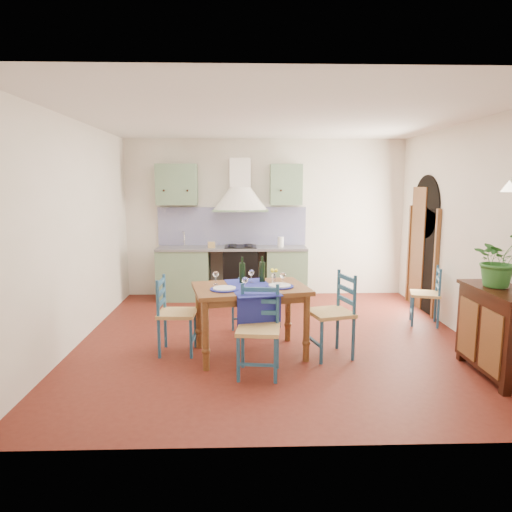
# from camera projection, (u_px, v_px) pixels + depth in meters

# --- Properties ---
(floor) EXTENTS (5.00, 5.00, 0.00)m
(floor) POSITION_uv_depth(u_px,v_px,m) (275.00, 338.00, 5.98)
(floor) COLOR #4E1710
(floor) RESTS_ON ground
(back_wall) EXTENTS (5.00, 0.96, 2.80)m
(back_wall) POSITION_uv_depth(u_px,v_px,m) (239.00, 239.00, 8.06)
(back_wall) COLOR silver
(back_wall) RESTS_ON ground
(right_wall) EXTENTS (0.26, 5.00, 2.80)m
(right_wall) POSITION_uv_depth(u_px,v_px,m) (459.00, 234.00, 6.12)
(right_wall) COLOR silver
(right_wall) RESTS_ON ground
(left_wall) EXTENTS (0.04, 5.00, 2.80)m
(left_wall) POSITION_uv_depth(u_px,v_px,m) (76.00, 233.00, 5.69)
(left_wall) COLOR silver
(left_wall) RESTS_ON ground
(ceiling) EXTENTS (5.00, 5.00, 0.01)m
(ceiling) POSITION_uv_depth(u_px,v_px,m) (276.00, 117.00, 5.55)
(ceiling) COLOR silver
(ceiling) RESTS_ON back_wall
(dining_table) EXTENTS (1.44, 1.12, 1.14)m
(dining_table) POSITION_uv_depth(u_px,v_px,m) (251.00, 295.00, 5.31)
(dining_table) COLOR brown
(dining_table) RESTS_ON ground
(chair_near) EXTENTS (0.49, 0.49, 0.95)m
(chair_near) POSITION_uv_depth(u_px,v_px,m) (259.00, 330.00, 4.79)
(chair_near) COLOR navy
(chair_near) RESTS_ON ground
(chair_far) EXTENTS (0.48, 0.48, 0.81)m
(chair_far) POSITION_uv_depth(u_px,v_px,m) (248.00, 303.00, 6.12)
(chair_far) COLOR navy
(chair_far) RESTS_ON ground
(chair_left) EXTENTS (0.45, 0.45, 0.92)m
(chair_left) POSITION_uv_depth(u_px,v_px,m) (174.00, 314.00, 5.41)
(chair_left) COLOR navy
(chair_left) RESTS_ON ground
(chair_right) EXTENTS (0.57, 0.57, 0.99)m
(chair_right) POSITION_uv_depth(u_px,v_px,m) (333.00, 314.00, 5.30)
(chair_right) COLOR navy
(chair_right) RESTS_ON ground
(chair_spare) EXTENTS (0.49, 0.49, 0.85)m
(chair_spare) POSITION_uv_depth(u_px,v_px,m) (427.00, 295.00, 6.53)
(chair_spare) COLOR navy
(chair_spare) RESTS_ON ground
(sideboard) EXTENTS (0.50, 1.05, 0.94)m
(sideboard) POSITION_uv_depth(u_px,v_px,m) (500.00, 329.00, 4.73)
(sideboard) COLOR black
(sideboard) RESTS_ON ground
(potted_plant) EXTENTS (0.62, 0.57, 0.58)m
(potted_plant) POSITION_uv_depth(u_px,v_px,m) (499.00, 260.00, 4.75)
(potted_plant) COLOR #2E6E2D
(potted_plant) RESTS_ON sideboard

